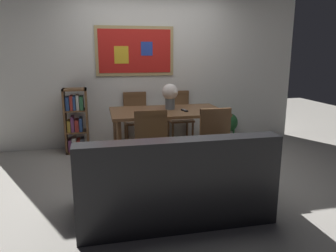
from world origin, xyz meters
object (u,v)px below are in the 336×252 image
Objects in this scene: dining_chair_far_left at (136,115)px; leather_couch at (173,186)px; dining_chair_near_left at (150,139)px; flower_vase at (170,94)px; dining_table at (167,116)px; potted_ivy at (228,126)px; tv_remote at (184,110)px; dining_chair_near_right at (212,137)px; dining_chair_far_right at (179,113)px; bookshelf at (76,122)px.

leather_couch is at bearing -88.54° from dining_chair_far_left.
dining_chair_near_left is 1.05m from flower_vase.
dining_table is at bearing 79.69° from leather_couch.
dining_chair_far_left is at bearing 177.66° from potted_ivy.
leather_couch is at bearing -123.30° from potted_ivy.
tv_remote is at bearing 47.21° from dining_chair_near_left.
dining_table reaches higher than potted_ivy.
flower_vase is 0.33m from tv_remote.
dining_chair_near_right reaches higher than potted_ivy.
flower_vase reaches higher than dining_chair_far_right.
dining_chair_near_right is 0.75m from tv_remote.
dining_chair_far_left is 2.45m from leather_couch.
bookshelf is 1.95× the size of potted_ivy.
leather_couch is 1.69m from tv_remote.
potted_ivy is (1.62, -0.07, -0.25)m from dining_chair_far_left.
dining_table is 0.33m from flower_vase.
flower_vase is 2.31× the size of tv_remote.
leather_couch is at bearing -100.31° from dining_table.
dining_table is at bearing 115.71° from dining_chair_near_right.
flower_vase is at bearing 78.10° from leather_couch.
dining_table is 0.91m from dining_chair_near_right.
dining_chair_far_right reaches higher than leather_couch.
dining_chair_near_left and dining_chair_far_right have the same top height.
dining_chair_near_right is (0.78, -0.04, 0.00)m from dining_chair_near_left.
dining_chair_far_right is at bearing 63.81° from dining_chair_near_left.
bookshelf is (-1.70, -0.11, -0.05)m from dining_chair_far_right.
dining_chair_near_left reaches higher than tv_remote.
flower_vase is (-0.32, -0.70, 0.43)m from dining_chair_far_right.
potted_ivy is at bearing 60.47° from dining_chair_near_right.
dining_table is 9.98× the size of tv_remote.
dining_chair_near_left is 1.73m from dining_chair_far_right.
dining_table is at bearing -129.89° from flower_vase.
bookshelf is (-0.96, -0.11, -0.05)m from dining_chair_far_left.
bookshelf is at bearing 156.88° from flower_vase.
dining_chair_far_left is 1.64m from potted_ivy.
leather_couch is 4.84× the size of flower_vase.
dining_table is 3.09× the size of potted_ivy.
dining_table is 0.89× the size of leather_couch.
tv_remote is at bearing -56.40° from dining_chair_far_left.
dining_chair_near_right is 1.12m from leather_couch.
flower_vase is (1.38, -0.59, 0.47)m from bookshelf.
tv_remote is (0.53, 1.55, 0.44)m from leather_couch.
bookshelf reaches higher than dining_chair_far_left.
dining_chair_far_right is 1.71m from bookshelf.
dining_chair_far_left is at bearing 115.23° from dining_table.
dining_chair_far_right is 2.55m from leather_couch.
tv_remote is at bearing 103.33° from dining_chair_near_right.
dining_chair_near_left is at bearing 95.21° from leather_couch.
dining_table is 1.77× the size of dining_chair_far_right.
potted_ivy is (2.57, 0.04, -0.20)m from bookshelf.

